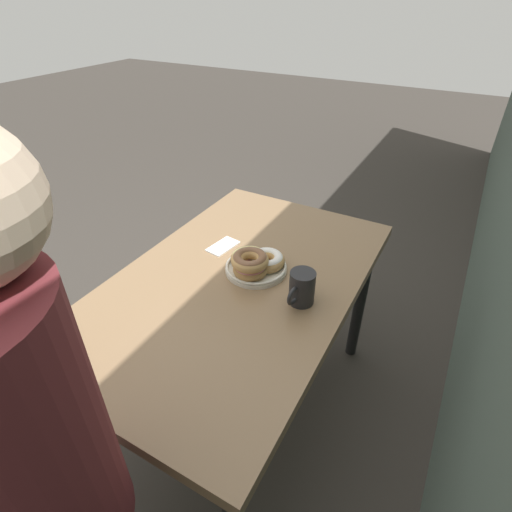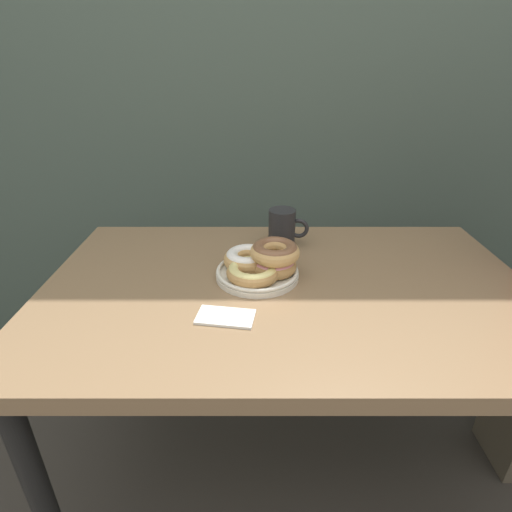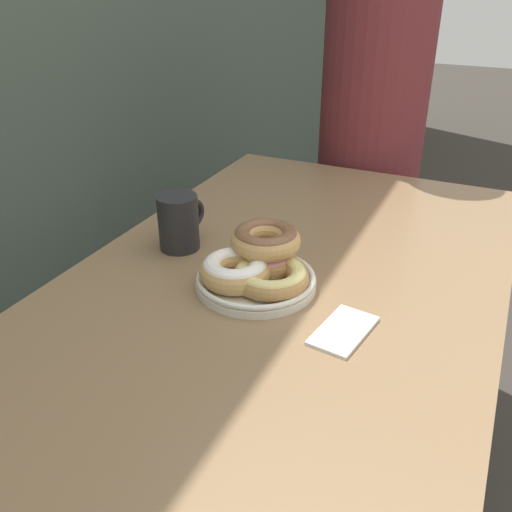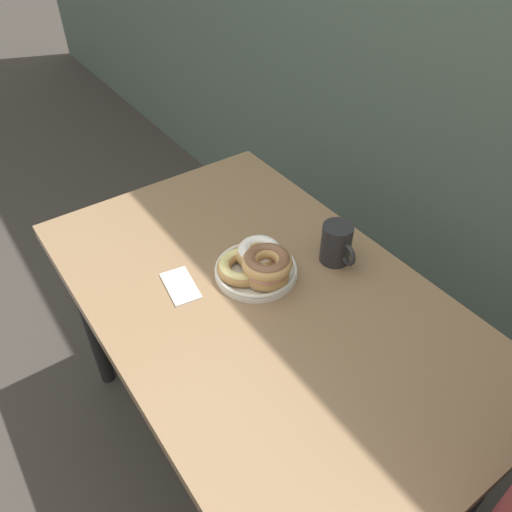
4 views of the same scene
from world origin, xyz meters
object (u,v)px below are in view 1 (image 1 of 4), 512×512
donut_plate (255,262)px  person_figure (32,507)px  napkin (223,246)px  dining_table (237,296)px  coffee_mug (301,288)px

donut_plate → person_figure: 0.86m
napkin → person_figure: bearing=12.2°
dining_table → napkin: 0.22m
donut_plate → person_figure: bearing=1.5°
donut_plate → person_figure: size_ratio=0.16×
person_figure → donut_plate: bearing=-178.5°
coffee_mug → person_figure: 0.81m
napkin → dining_table: bearing=45.9°
donut_plate → coffee_mug: coffee_mug is taller
dining_table → person_figure: size_ratio=0.85×
dining_table → donut_plate: 0.14m
donut_plate → napkin: bearing=-113.1°
donut_plate → napkin: donut_plate is taller
donut_plate → person_figure: (0.86, 0.02, 0.00)m
donut_plate → napkin: (-0.08, -0.18, -0.04)m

